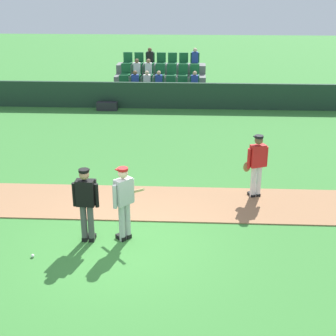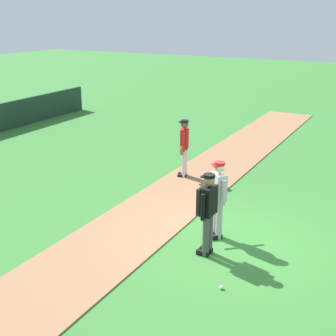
{
  "view_description": "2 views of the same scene",
  "coord_description": "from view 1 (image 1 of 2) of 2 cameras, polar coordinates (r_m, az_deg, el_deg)",
  "views": [
    {
      "loc": [
        1.57,
        -9.47,
        5.68
      ],
      "look_at": [
        0.98,
        2.18,
        1.01
      ],
      "focal_mm": 52.29,
      "sensor_mm": 36.0,
      "label": 1
    },
    {
      "loc": [
        -8.7,
        -3.23,
        4.8
      ],
      "look_at": [
        0.49,
        1.73,
        1.28
      ],
      "focal_mm": 49.96,
      "sensor_mm": 36.0,
      "label": 2
    }
  ],
  "objects": [
    {
      "name": "ground_plane",
      "position": [
        11.16,
        -5.66,
        -8.92
      ],
      "size": [
        80.0,
        80.0,
        0.0
      ],
      "primitive_type": "plane",
      "color": "#387A33"
    },
    {
      "name": "infield_dirt_path",
      "position": [
        13.04,
        -4.3,
        -4.01
      ],
      "size": [
        28.0,
        2.08,
        0.03
      ],
      "primitive_type": "cube",
      "color": "#9E704C",
      "rests_on": "ground"
    },
    {
      "name": "dugout_fence",
      "position": [
        22.07,
        -1.24,
        8.46
      ],
      "size": [
        20.0,
        0.16,
        1.16
      ],
      "primitive_type": "cube",
      "color": "#1E3828",
      "rests_on": "ground"
    },
    {
      "name": "stadium_bleachers",
      "position": [
        23.87,
        -0.93,
        9.61
      ],
      "size": [
        4.45,
        2.95,
        2.3
      ],
      "color": "slate",
      "rests_on": "ground"
    },
    {
      "name": "batter_grey_jersey",
      "position": [
        10.93,
        -5.15,
        -3.82
      ],
      "size": [
        0.74,
        0.68,
        1.76
      ],
      "color": "#B2B2B2",
      "rests_on": "ground"
    },
    {
      "name": "umpire_home_plate",
      "position": [
        10.96,
        -9.52,
        -3.79
      ],
      "size": [
        0.59,
        0.32,
        1.76
      ],
      "color": "#4C4C4C",
      "rests_on": "ground"
    },
    {
      "name": "runner_red_jersey",
      "position": [
        13.17,
        10.28,
        0.45
      ],
      "size": [
        0.67,
        0.4,
        1.76
      ],
      "color": "silver",
      "rests_on": "ground"
    },
    {
      "name": "baseball",
      "position": [
        11.04,
        -15.5,
        -9.83
      ],
      "size": [
        0.07,
        0.07,
        0.07
      ],
      "primitive_type": "sphere",
      "color": "white",
      "rests_on": "ground"
    },
    {
      "name": "equipment_bag",
      "position": [
        22.0,
        -7.11,
        7.17
      ],
      "size": [
        0.9,
        0.36,
        0.36
      ],
      "primitive_type": "cube",
      "color": "#232328",
      "rests_on": "ground"
    }
  ]
}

